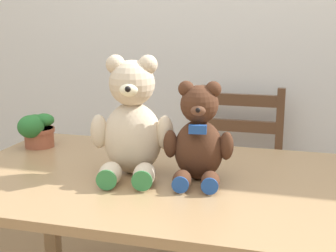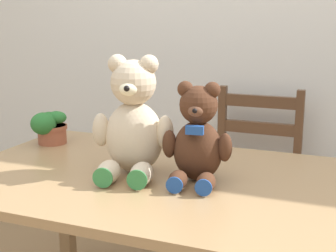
% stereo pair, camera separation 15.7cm
% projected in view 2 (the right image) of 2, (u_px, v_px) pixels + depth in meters
% --- Properties ---
extents(wall_back, '(8.00, 0.04, 2.60)m').
position_uv_depth(wall_back, '(247.00, 8.00, 2.46)').
color(wall_back, silver).
rests_on(wall_back, ground_plane).
extents(dining_table, '(1.52, 0.90, 0.72)m').
position_uv_depth(dining_table, '(171.00, 200.00, 1.61)').
color(dining_table, '#9E7A51').
rests_on(dining_table, ground_plane).
extents(wooden_chair_behind, '(0.44, 0.41, 0.90)m').
position_uv_depth(wooden_chair_behind, '(252.00, 181.00, 2.36)').
color(wooden_chair_behind, brown).
rests_on(wooden_chair_behind, ground_plane).
extents(teddy_bear_left, '(0.29, 0.31, 0.41)m').
position_uv_depth(teddy_bear_left, '(133.00, 124.00, 1.60)').
color(teddy_bear_left, beige).
rests_on(teddy_bear_left, dining_table).
extents(teddy_bear_right, '(0.23, 0.24, 0.33)m').
position_uv_depth(teddy_bear_right, '(197.00, 139.00, 1.53)').
color(teddy_bear_right, '#472819').
rests_on(teddy_bear_right, dining_table).
extents(potted_plant, '(0.14, 0.16, 0.14)m').
position_uv_depth(potted_plant, '(49.00, 127.00, 2.00)').
color(potted_plant, '#9E5138').
rests_on(potted_plant, dining_table).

